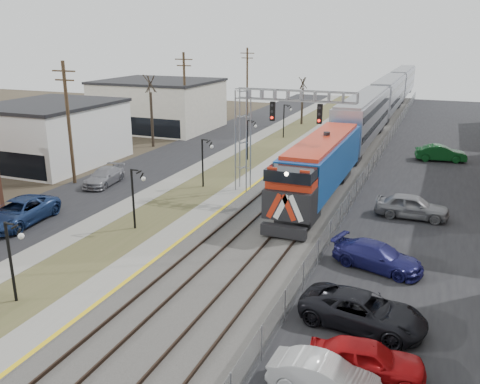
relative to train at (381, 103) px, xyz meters
The scene contains 24 objects.
street_west 33.68m from the train, 120.44° to the right, with size 7.00×120.00×0.04m, color black.
sidewalk 31.65m from the train, 113.37° to the right, with size 2.00×120.00×0.08m, color gray.
grass_median 30.59m from the train, 108.18° to the right, with size 4.00×120.00×0.06m, color #4A4C28.
platform 29.79m from the train, 102.66° to the right, with size 2.00×120.00×0.24m, color gray.
ballast_bed 29.11m from the train, 92.97° to the right, with size 8.00×120.00×0.20m, color #595651.
parking_lot 30.92m from the train, 70.05° to the right, with size 16.00×120.00×0.04m, color black.
platform_edge 29.60m from the train, 100.99° to the right, with size 0.24×120.00×0.01m, color gold.
track_near 29.26m from the train, 96.90° to the right, with size 1.58×120.00×0.15m.
track_far 29.05m from the train, 90.00° to the right, with size 1.58×120.00×0.15m.
train is the anchor object (origin of this frame).
signal_gantry 36.29m from the train, 96.79° to the right, with size 9.00×1.07×8.15m.
lampposts 46.64m from the train, 101.76° to the right, with size 0.14×62.14×4.00m.
utility_poles 43.82m from the train, 117.19° to the right, with size 0.28×80.28×10.00m.
fence 29.14m from the train, 84.67° to the right, with size 0.04×120.00×1.60m, color gray.
buildings_west 47.76m from the train, 123.70° to the right, with size 14.00×67.00×7.00m.
bare_trees 30.92m from the train, 125.98° to the right, with size 12.30×42.30×5.95m.
car_lot_a 55.78m from the train, 83.27° to the right, with size 1.69×4.19×1.43m, color #A50C0F.
car_lot_b 57.06m from the train, 84.67° to the right, with size 1.35×3.88×1.28m, color silver.
car_lot_c 52.41m from the train, 83.55° to the right, with size 2.45×5.32×1.48m, color black.
car_lot_d 46.46m from the train, 82.92° to the right, with size 1.96×4.82×1.40m, color #161650.
car_lot_e 37.86m from the train, 79.61° to the right, with size 1.93×4.81×1.64m, color gray.
car_lot_f 21.11m from the train, 66.86° to the right, with size 1.66×4.75×1.56m, color #0D4218.
car_street_a 51.02m from the train, 109.46° to the right, with size 2.73×5.91×1.64m, color navy.
car_street_b 42.21m from the train, 114.37° to the right, with size 1.90×4.68×1.36m, color gray.
Camera 1 is at (13.66, -7.72, 12.05)m, focal length 38.00 mm.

